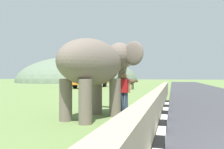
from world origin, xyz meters
name	(u,v)px	position (x,y,z in m)	size (l,w,h in m)	color
barrier_parapet	(152,112)	(2.00, 3.58, 0.50)	(28.00, 0.36, 1.00)	tan
elephant	(98,64)	(3.44, 5.74, 1.98)	(4.07, 3.03, 3.01)	#72645A
person_handler	(124,90)	(5.01, 5.06, 0.93)	(0.37, 0.62, 1.66)	navy
bus_orange	(91,72)	(23.60, 13.80, 2.08)	(8.08, 2.67, 3.50)	orange
cow_near	(123,82)	(19.88, 8.43, 0.87)	(1.10, 1.91, 1.23)	#473323
cow_mid	(129,82)	(21.01, 7.93, 0.87)	(0.91, 1.93, 1.23)	#473323
cow_far	(126,81)	(28.37, 9.90, 0.87)	(1.85, 1.29, 1.23)	beige
hill_east	(81,82)	(55.00, 28.93, 0.00)	(41.03, 32.83, 14.59)	slate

